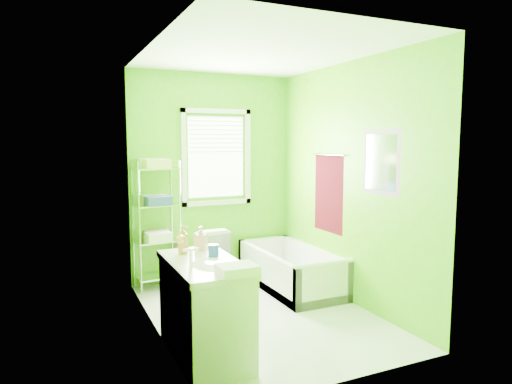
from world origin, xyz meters
name	(u,v)px	position (x,y,z in m)	size (l,w,h in m)	color
ground	(260,314)	(0.00, 0.00, 0.00)	(2.90, 2.90, 0.00)	silver
room_envelope	(261,162)	(0.00, 0.00, 1.55)	(2.14, 2.94, 2.62)	#4BA407
window	(217,152)	(0.05, 1.42, 1.61)	(0.92, 0.05, 1.22)	white
door	(187,249)	(-1.04, -1.00, 1.00)	(0.09, 0.80, 2.00)	white
right_wall_decor	(348,182)	(1.04, -0.02, 1.32)	(0.04, 1.48, 1.17)	#480810
bathtub	(291,275)	(0.69, 0.60, 0.16)	(0.72, 1.53, 0.50)	white
toilet	(203,256)	(-0.25, 1.13, 0.37)	(0.41, 0.72, 0.73)	white
vanity	(205,305)	(-0.79, -0.63, 0.42)	(0.54, 1.09, 1.03)	silver
wire_shelf_unit	(157,210)	(-0.75, 1.28, 0.94)	(0.54, 0.44, 1.55)	silver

